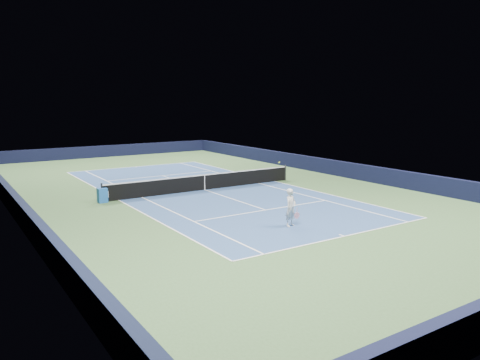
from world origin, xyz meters
TOP-DOWN VIEW (x-y plane):
  - ground at (0.00, 0.00)m, footprint 40.00×40.00m
  - wall_far at (0.00, 19.82)m, footprint 22.00×0.35m
  - wall_right at (10.82, 0.00)m, footprint 0.35×40.00m
  - wall_left at (-10.82, 0.00)m, footprint 0.35×40.00m
  - court_surface at (0.00, 0.00)m, footprint 10.97×23.77m
  - baseline_far at (0.00, 11.88)m, footprint 10.97×0.08m
  - baseline_near at (0.00, -11.88)m, footprint 10.97×0.08m
  - sideline_doubles_right at (5.49, 0.00)m, footprint 0.08×23.77m
  - sideline_doubles_left at (-5.49, 0.00)m, footprint 0.08×23.77m
  - sideline_singles_right at (4.12, 0.00)m, footprint 0.08×23.77m
  - sideline_singles_left at (-4.12, 0.00)m, footprint 0.08×23.77m
  - service_line_far at (0.00, 6.40)m, footprint 8.23×0.08m
  - service_line_near at (0.00, -6.40)m, footprint 8.23×0.08m
  - center_service_line at (0.00, 0.00)m, footprint 0.08×12.80m
  - center_mark_far at (0.00, 11.73)m, footprint 0.08×0.30m
  - center_mark_near at (0.00, -11.73)m, footprint 0.08×0.30m
  - tennis_net at (0.00, 0.00)m, footprint 12.90×0.10m
  - sponsor_cube at (-6.40, -0.05)m, footprint 0.55×0.45m
  - tennis_player at (-0.88, -9.45)m, footprint 0.83×1.32m

SIDE VIEW (x-z plane):
  - ground at x=0.00m, z-range 0.00..0.00m
  - court_surface at x=0.00m, z-range 0.00..0.01m
  - baseline_far at x=0.00m, z-range 0.01..0.01m
  - baseline_near at x=0.00m, z-range 0.01..0.01m
  - sideline_doubles_right at x=5.49m, z-range 0.01..0.01m
  - sideline_doubles_left at x=-5.49m, z-range 0.01..0.01m
  - sideline_singles_right at x=4.12m, z-range 0.01..0.01m
  - sideline_singles_left at x=-4.12m, z-range 0.01..0.01m
  - service_line_far at x=0.00m, z-range 0.01..0.01m
  - service_line_near at x=0.00m, z-range 0.01..0.01m
  - center_service_line at x=0.00m, z-range 0.01..0.01m
  - center_mark_far at x=0.00m, z-range 0.01..0.01m
  - center_mark_near at x=0.00m, z-range 0.01..0.01m
  - sponsor_cube at x=-6.40m, z-range 0.00..0.80m
  - tennis_net at x=0.00m, z-range -0.03..1.04m
  - wall_far at x=0.00m, z-range 0.00..1.10m
  - wall_right at x=10.82m, z-range 0.00..1.10m
  - wall_left at x=-10.82m, z-range 0.00..1.10m
  - tennis_player at x=-0.88m, z-range -0.53..2.24m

